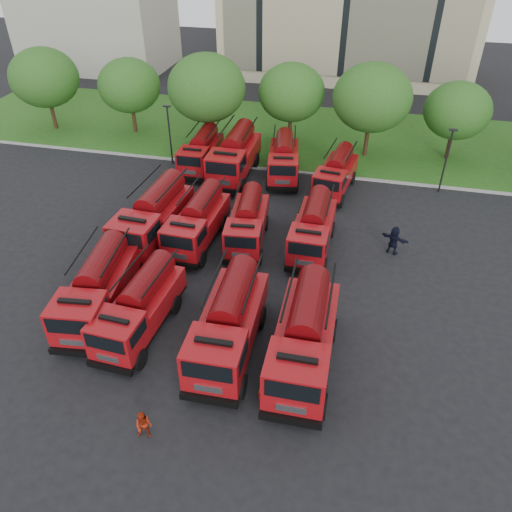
{
  "coord_description": "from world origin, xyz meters",
  "views": [
    {
      "loc": [
        5.9,
        -19.61,
        18.77
      ],
      "look_at": [
        0.61,
        3.2,
        1.8
      ],
      "focal_mm": 35.0,
      "sensor_mm": 36.0,
      "label": 1
    }
  ],
  "objects_px": {
    "fire_truck_7": "(313,228)",
    "firefighter_2": "(273,405)",
    "fire_truck_4": "(154,216)",
    "fire_truck_11": "(336,173)",
    "fire_truck_5": "(197,221)",
    "fire_truck_9": "(235,155)",
    "firefighter_0": "(265,405)",
    "firefighter_3": "(297,384)",
    "fire_truck_6": "(247,222)",
    "fire_truck_3": "(304,337)",
    "firefighter_1": "(146,436)",
    "fire_truck_10": "(284,159)",
    "fire_truck_8": "(201,151)",
    "fire_truck_1": "(140,306)",
    "fire_truck_0": "(97,289)",
    "firefighter_5": "(391,253)",
    "firefighter_4": "(169,257)",
    "fire_truck_2": "(229,323)"
  },
  "relations": [
    {
      "from": "fire_truck_5",
      "to": "fire_truck_9",
      "type": "height_order",
      "value": "fire_truck_9"
    },
    {
      "from": "fire_truck_3",
      "to": "fire_truck_9",
      "type": "relative_size",
      "value": 0.99
    },
    {
      "from": "fire_truck_3",
      "to": "firefighter_1",
      "type": "bearing_deg",
      "value": -137.11
    },
    {
      "from": "fire_truck_7",
      "to": "fire_truck_3",
      "type": "bearing_deg",
      "value": -84.05
    },
    {
      "from": "fire_truck_7",
      "to": "firefighter_2",
      "type": "xyz_separation_m",
      "value": [
        0.02,
        -12.82,
        -1.56
      ]
    },
    {
      "from": "fire_truck_9",
      "to": "fire_truck_6",
      "type": "bearing_deg",
      "value": -70.28
    },
    {
      "from": "fire_truck_8",
      "to": "fire_truck_9",
      "type": "height_order",
      "value": "fire_truck_9"
    },
    {
      "from": "fire_truck_3",
      "to": "firefighter_3",
      "type": "bearing_deg",
      "value": -91.54
    },
    {
      "from": "fire_truck_0",
      "to": "fire_truck_1",
      "type": "height_order",
      "value": "fire_truck_0"
    },
    {
      "from": "firefighter_2",
      "to": "firefighter_4",
      "type": "height_order",
      "value": "firefighter_2"
    },
    {
      "from": "fire_truck_1",
      "to": "fire_truck_8",
      "type": "bearing_deg",
      "value": 102.37
    },
    {
      "from": "fire_truck_3",
      "to": "fire_truck_10",
      "type": "height_order",
      "value": "fire_truck_3"
    },
    {
      "from": "fire_truck_7",
      "to": "firefighter_1",
      "type": "height_order",
      "value": "fire_truck_7"
    },
    {
      "from": "firefighter_3",
      "to": "firefighter_5",
      "type": "bearing_deg",
      "value": -120.28
    },
    {
      "from": "fire_truck_3",
      "to": "fire_truck_4",
      "type": "distance_m",
      "value": 14.19
    },
    {
      "from": "firefighter_3",
      "to": "fire_truck_1",
      "type": "bearing_deg",
      "value": -22.8
    },
    {
      "from": "fire_truck_8",
      "to": "fire_truck_3",
      "type": "bearing_deg",
      "value": -60.8
    },
    {
      "from": "firefighter_2",
      "to": "fire_truck_0",
      "type": "bearing_deg",
      "value": 55.17
    },
    {
      "from": "fire_truck_10",
      "to": "firefighter_0",
      "type": "height_order",
      "value": "fire_truck_10"
    },
    {
      "from": "fire_truck_5",
      "to": "firefighter_3",
      "type": "bearing_deg",
      "value": -48.99
    },
    {
      "from": "firefighter_3",
      "to": "firefighter_5",
      "type": "relative_size",
      "value": 0.84
    },
    {
      "from": "firefighter_2",
      "to": "fire_truck_10",
      "type": "bearing_deg",
      "value": -4.48
    },
    {
      "from": "fire_truck_10",
      "to": "firefighter_4",
      "type": "xyz_separation_m",
      "value": [
        -5.01,
        -12.86,
        -1.54
      ]
    },
    {
      "from": "fire_truck_8",
      "to": "firefighter_5",
      "type": "relative_size",
      "value": 3.41
    },
    {
      "from": "fire_truck_6",
      "to": "firefighter_1",
      "type": "distance_m",
      "value": 15.51
    },
    {
      "from": "fire_truck_6",
      "to": "firefighter_3",
      "type": "bearing_deg",
      "value": -71.49
    },
    {
      "from": "fire_truck_7",
      "to": "firefighter_0",
      "type": "distance_m",
      "value": 13.01
    },
    {
      "from": "fire_truck_11",
      "to": "fire_truck_8",
      "type": "bearing_deg",
      "value": -179.55
    },
    {
      "from": "firefighter_0",
      "to": "firefighter_3",
      "type": "relative_size",
      "value": 1.07
    },
    {
      "from": "fire_truck_1",
      "to": "fire_truck_7",
      "type": "height_order",
      "value": "fire_truck_1"
    },
    {
      "from": "fire_truck_5",
      "to": "fire_truck_7",
      "type": "relative_size",
      "value": 1.03
    },
    {
      "from": "firefighter_4",
      "to": "fire_truck_4",
      "type": "bearing_deg",
      "value": -20.75
    },
    {
      "from": "fire_truck_3",
      "to": "firefighter_0",
      "type": "relative_size",
      "value": 4.47
    },
    {
      "from": "fire_truck_4",
      "to": "fire_truck_11",
      "type": "xyz_separation_m",
      "value": [
        10.95,
        9.54,
        -0.31
      ]
    },
    {
      "from": "fire_truck_1",
      "to": "fire_truck_2",
      "type": "relative_size",
      "value": 0.9
    },
    {
      "from": "fire_truck_4",
      "to": "firefighter_4",
      "type": "bearing_deg",
      "value": -45.98
    },
    {
      "from": "firefighter_1",
      "to": "firefighter_4",
      "type": "relative_size",
      "value": 0.99
    },
    {
      "from": "fire_truck_5",
      "to": "fire_truck_9",
      "type": "distance_m",
      "value": 9.9
    },
    {
      "from": "fire_truck_2",
      "to": "fire_truck_9",
      "type": "relative_size",
      "value": 0.97
    },
    {
      "from": "fire_truck_7",
      "to": "fire_truck_9",
      "type": "height_order",
      "value": "fire_truck_9"
    },
    {
      "from": "fire_truck_0",
      "to": "fire_truck_8",
      "type": "height_order",
      "value": "fire_truck_0"
    },
    {
      "from": "fire_truck_11",
      "to": "fire_truck_5",
      "type": "bearing_deg",
      "value": -123.23
    },
    {
      "from": "fire_truck_11",
      "to": "firefighter_0",
      "type": "xyz_separation_m",
      "value": [
        -1.0,
        -21.14,
        -1.48
      ]
    },
    {
      "from": "fire_truck_4",
      "to": "fire_truck_8",
      "type": "xyz_separation_m",
      "value": [
        -0.4,
        11.05,
        -0.29
      ]
    },
    {
      "from": "fire_truck_8",
      "to": "firefighter_1",
      "type": "relative_size",
      "value": 4.39
    },
    {
      "from": "fire_truck_1",
      "to": "fire_truck_2",
      "type": "xyz_separation_m",
      "value": [
        4.86,
        -0.33,
        0.19
      ]
    },
    {
      "from": "fire_truck_6",
      "to": "firefighter_2",
      "type": "height_order",
      "value": "fire_truck_6"
    },
    {
      "from": "firefighter_4",
      "to": "firefighter_5",
      "type": "distance_m",
      "value": 14.34
    },
    {
      "from": "fire_truck_9",
      "to": "fire_truck_10",
      "type": "xyz_separation_m",
      "value": [
        3.86,
        0.83,
        -0.28
      ]
    },
    {
      "from": "firefighter_2",
      "to": "fire_truck_6",
      "type": "bearing_deg",
      "value": 4.89
    }
  ]
}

